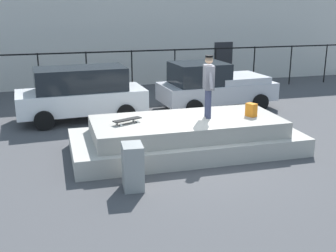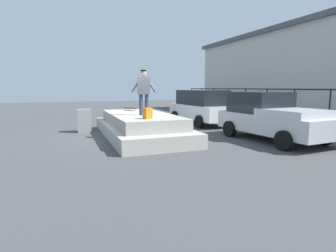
{
  "view_description": "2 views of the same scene",
  "coord_description": "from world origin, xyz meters",
  "px_view_note": "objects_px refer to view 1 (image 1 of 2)",
  "views": [
    {
      "loc": [
        -3.52,
        -10.2,
        4.02
      ],
      "look_at": [
        -0.29,
        1.43,
        0.47
      ],
      "focal_mm": 45.47,
      "sensor_mm": 36.0,
      "label": 1
    },
    {
      "loc": [
        10.66,
        -2.39,
        1.97
      ],
      "look_at": [
        0.27,
        1.57,
        0.4
      ],
      "focal_mm": 29.15,
      "sensor_mm": 36.0,
      "label": 2
    }
  ],
  "objects_px": {
    "car_silver_pickup_mid": "(214,85)",
    "skateboard": "(127,120)",
    "utility_box": "(133,167)",
    "backpack": "(251,110)",
    "car_white_hatchback_near": "(81,93)",
    "skateboarder": "(209,82)"
  },
  "relations": [
    {
      "from": "skateboard",
      "to": "skateboarder",
      "type": "bearing_deg",
      "value": 0.34
    },
    {
      "from": "backpack",
      "to": "car_white_hatchback_near",
      "type": "relative_size",
      "value": 0.08
    },
    {
      "from": "skateboarder",
      "to": "skateboard",
      "type": "bearing_deg",
      "value": -179.66
    },
    {
      "from": "car_silver_pickup_mid",
      "to": "skateboarder",
      "type": "bearing_deg",
      "value": -113.4
    },
    {
      "from": "backpack",
      "to": "car_silver_pickup_mid",
      "type": "distance_m",
      "value": 4.7
    },
    {
      "from": "car_white_hatchback_near",
      "to": "car_silver_pickup_mid",
      "type": "xyz_separation_m",
      "value": [
        5.04,
        0.3,
        -0.07
      ]
    },
    {
      "from": "backpack",
      "to": "car_silver_pickup_mid",
      "type": "bearing_deg",
      "value": -32.33
    },
    {
      "from": "skateboarder",
      "to": "car_white_hatchback_near",
      "type": "xyz_separation_m",
      "value": [
        -3.13,
        4.12,
        -0.95
      ]
    },
    {
      "from": "skateboard",
      "to": "car_white_hatchback_near",
      "type": "height_order",
      "value": "car_white_hatchback_near"
    },
    {
      "from": "car_silver_pickup_mid",
      "to": "skateboard",
      "type": "bearing_deg",
      "value": -133.19
    },
    {
      "from": "skateboarder",
      "to": "utility_box",
      "type": "height_order",
      "value": "skateboarder"
    },
    {
      "from": "skateboard",
      "to": "utility_box",
      "type": "xyz_separation_m",
      "value": [
        -0.26,
        -2.03,
        -0.51
      ]
    },
    {
      "from": "skateboarder",
      "to": "car_white_hatchback_near",
      "type": "relative_size",
      "value": 0.38
    },
    {
      "from": "car_silver_pickup_mid",
      "to": "utility_box",
      "type": "height_order",
      "value": "car_silver_pickup_mid"
    },
    {
      "from": "car_silver_pickup_mid",
      "to": "utility_box",
      "type": "distance_m",
      "value": 7.85
    },
    {
      "from": "skateboard",
      "to": "utility_box",
      "type": "relative_size",
      "value": 0.79
    },
    {
      "from": "skateboard",
      "to": "utility_box",
      "type": "height_order",
      "value": "skateboard"
    },
    {
      "from": "utility_box",
      "to": "backpack",
      "type": "bearing_deg",
      "value": 29.81
    },
    {
      "from": "skateboard",
      "to": "car_white_hatchback_near",
      "type": "bearing_deg",
      "value": 101.92
    },
    {
      "from": "car_white_hatchback_near",
      "to": "utility_box",
      "type": "relative_size",
      "value": 4.35
    },
    {
      "from": "backpack",
      "to": "utility_box",
      "type": "height_order",
      "value": "backpack"
    },
    {
      "from": "skateboarder",
      "to": "skateboard",
      "type": "relative_size",
      "value": 2.11
    }
  ]
}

